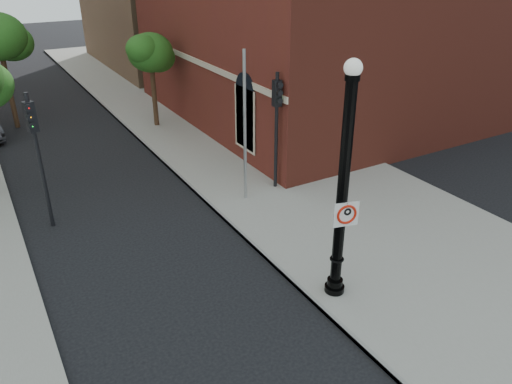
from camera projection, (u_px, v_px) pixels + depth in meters
ground at (248, 336)px, 11.81m from camera, size 120.00×120.00×0.00m
sidewalk_right at (255, 152)px, 22.24m from camera, size 8.00×60.00×0.12m
curb_edge at (172, 169)px, 20.45m from camera, size 0.10×60.00×0.14m
lamppost at (342, 198)px, 11.95m from camera, size 0.52×0.52×6.18m
no_parking_sign at (346, 214)px, 12.01m from camera, size 0.63×0.19×0.65m
traffic_signal_left at (35, 140)px, 15.13m from camera, size 0.34×0.39×4.47m
traffic_signal_right at (277, 113)px, 17.62m from camera, size 0.29×0.37×4.44m
utility_pole at (245, 130)px, 16.89m from camera, size 0.11×0.11×5.38m
street_tree_c at (151, 54)px, 23.88m from camera, size 2.58×2.34×4.66m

